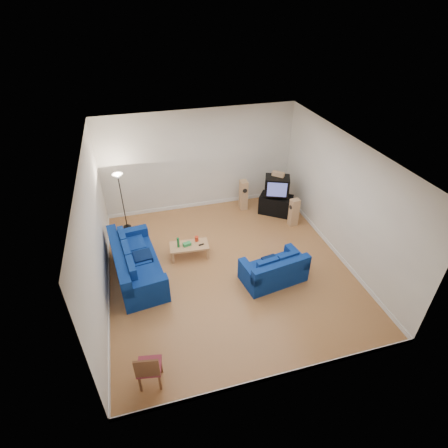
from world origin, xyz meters
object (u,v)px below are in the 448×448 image
object	(u,v)px
sofa_three_seat	(135,266)
tv_stand	(276,204)
television	(277,186)
coffee_table	(189,247)
sofa_loveseat	(274,271)

from	to	relation	value
sofa_three_seat	tv_stand	xyz separation A→B (m)	(4.52, 1.87, -0.03)
television	coffee_table	bearing A→B (deg)	-132.72
sofa_three_seat	coffee_table	distance (m)	1.51
sofa_loveseat	tv_stand	distance (m)	3.17
sofa_three_seat	sofa_loveseat	xyz separation A→B (m)	(3.28, -1.06, -0.05)
coffee_table	sofa_loveseat	bearing A→B (deg)	-39.12
sofa_three_seat	sofa_loveseat	distance (m)	3.44
sofa_three_seat	television	size ratio (longest dim) A/B	2.80
sofa_three_seat	sofa_loveseat	world-z (taller)	sofa_three_seat
sofa_three_seat	sofa_loveseat	bearing A→B (deg)	64.90
sofa_three_seat	television	bearing A→B (deg)	104.99
sofa_loveseat	television	distance (m)	3.21
coffee_table	television	world-z (taller)	television
tv_stand	coffee_table	bearing A→B (deg)	-119.40
tv_stand	sofa_loveseat	bearing A→B (deg)	-77.45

